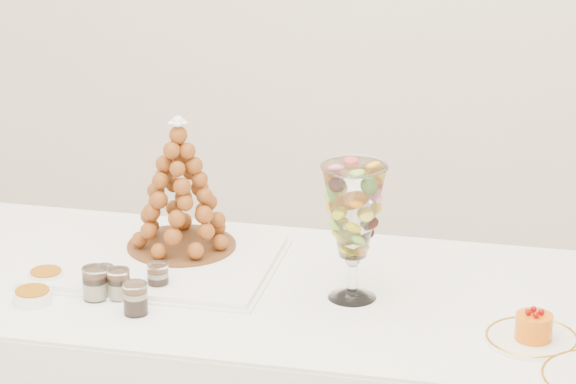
% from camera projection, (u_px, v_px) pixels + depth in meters
% --- Properties ---
extents(lace_tray, '(0.57, 0.44, 0.02)m').
position_uv_depth(lace_tray, '(156.00, 262.00, 3.27)').
color(lace_tray, white).
rests_on(lace_tray, buffet_table).
extents(macaron_vase, '(0.14, 0.14, 0.32)m').
position_uv_depth(macaron_vase, '(354.00, 213.00, 3.03)').
color(macaron_vase, white).
rests_on(macaron_vase, buffet_table).
extents(cake_plate, '(0.20, 0.20, 0.01)m').
position_uv_depth(cake_plate, '(532.00, 339.00, 2.90)').
color(cake_plate, white).
rests_on(cake_plate, buffet_table).
extents(verrine_a, '(0.05, 0.05, 0.06)m').
position_uv_depth(verrine_a, '(104.00, 279.00, 3.12)').
color(verrine_a, white).
rests_on(verrine_a, buffet_table).
extents(verrine_b, '(0.06, 0.06, 0.07)m').
position_uv_depth(verrine_b, '(119.00, 284.00, 3.09)').
color(verrine_b, white).
rests_on(verrine_b, buffet_table).
extents(verrine_c, '(0.06, 0.06, 0.07)m').
position_uv_depth(verrine_c, '(158.00, 277.00, 3.12)').
color(verrine_c, white).
rests_on(verrine_c, buffet_table).
extents(verrine_d, '(0.07, 0.07, 0.08)m').
position_uv_depth(verrine_d, '(95.00, 283.00, 3.08)').
color(verrine_d, white).
rests_on(verrine_d, buffet_table).
extents(verrine_e, '(0.07, 0.07, 0.07)m').
position_uv_depth(verrine_e, '(135.00, 299.00, 3.01)').
color(verrine_e, white).
rests_on(verrine_e, buffet_table).
extents(ramekin_back, '(0.08, 0.08, 0.03)m').
position_uv_depth(ramekin_back, '(46.00, 277.00, 3.18)').
color(ramekin_back, white).
rests_on(ramekin_back, buffet_table).
extents(ramekin_front, '(0.09, 0.09, 0.03)m').
position_uv_depth(ramekin_front, '(33.00, 297.00, 3.07)').
color(ramekin_front, white).
rests_on(ramekin_front, buffet_table).
extents(croquembouche, '(0.27, 0.27, 0.33)m').
position_uv_depth(croquembouche, '(180.00, 184.00, 3.28)').
color(croquembouche, brown).
rests_on(croquembouche, lace_tray).
extents(mousse_cake, '(0.08, 0.08, 0.07)m').
position_uv_depth(mousse_cake, '(534.00, 326.00, 2.88)').
color(mousse_cake, orange).
rests_on(mousse_cake, cake_plate).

